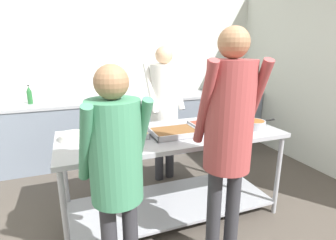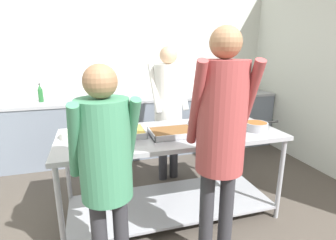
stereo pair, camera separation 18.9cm
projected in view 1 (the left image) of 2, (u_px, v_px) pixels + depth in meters
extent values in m
cube|color=silver|center=(124.00, 70.00, 4.31)|extent=(4.76, 0.06, 2.65)
cube|color=silver|center=(323.00, 75.00, 3.53)|extent=(0.06, 3.61, 2.65)
cube|color=slate|center=(131.00, 127.00, 4.21)|extent=(4.60, 0.62, 0.89)
cube|color=#9EA0A8|center=(130.00, 99.00, 4.08)|extent=(4.60, 0.65, 0.04)
cube|color=black|center=(113.00, 100.00, 3.99)|extent=(0.55, 0.44, 0.02)
cube|color=#9EA0A8|center=(172.00, 134.00, 2.54)|extent=(2.12, 0.87, 0.04)
cube|color=#9EA0A8|center=(171.00, 202.00, 2.74)|extent=(2.04, 0.79, 0.02)
cylinder|color=#9EA0A8|center=(65.00, 221.00, 1.97)|extent=(0.04, 0.04, 0.85)
cylinder|color=#9EA0A8|center=(278.00, 176.00, 2.66)|extent=(0.04, 0.04, 0.85)
cylinder|color=#9EA0A8|center=(65.00, 176.00, 2.66)|extent=(0.04, 0.04, 0.85)
cylinder|color=#9EA0A8|center=(234.00, 150.00, 3.35)|extent=(0.04, 0.04, 0.85)
cylinder|color=white|center=(75.00, 139.00, 2.34)|extent=(0.26, 0.26, 0.01)
cylinder|color=white|center=(74.00, 138.00, 2.33)|extent=(0.25, 0.25, 0.01)
cylinder|color=white|center=(74.00, 137.00, 2.33)|extent=(0.25, 0.25, 0.01)
cylinder|color=white|center=(74.00, 135.00, 2.33)|extent=(0.25, 0.25, 0.01)
cylinder|color=white|center=(74.00, 134.00, 2.32)|extent=(0.25, 0.25, 0.01)
cube|color=#9EA0A8|center=(121.00, 136.00, 2.41)|extent=(0.47, 0.33, 0.01)
cube|color=gold|center=(120.00, 134.00, 2.40)|extent=(0.45, 0.31, 0.04)
cube|color=#9EA0A8|center=(124.00, 140.00, 2.26)|extent=(0.47, 0.01, 0.05)
cube|color=#9EA0A8|center=(117.00, 129.00, 2.55)|extent=(0.47, 0.01, 0.05)
cube|color=#9EA0A8|center=(95.00, 137.00, 2.32)|extent=(0.01, 0.33, 0.05)
cube|color=#9EA0A8|center=(145.00, 131.00, 2.48)|extent=(0.01, 0.33, 0.05)
cube|color=#9EA0A8|center=(174.00, 135.00, 2.46)|extent=(0.42, 0.31, 0.01)
cube|color=brown|center=(174.00, 132.00, 2.45)|extent=(0.39, 0.29, 0.04)
cube|color=#9EA0A8|center=(180.00, 137.00, 2.32)|extent=(0.42, 0.01, 0.05)
cube|color=#9EA0A8|center=(168.00, 128.00, 2.59)|extent=(0.42, 0.01, 0.05)
cube|color=#9EA0A8|center=(153.00, 135.00, 2.38)|extent=(0.01, 0.31, 0.05)
cube|color=#9EA0A8|center=(193.00, 130.00, 2.52)|extent=(0.01, 0.31, 0.05)
cube|color=#9EA0A8|center=(210.00, 128.00, 2.68)|extent=(0.38, 0.32, 0.01)
cube|color=#B23D2D|center=(211.00, 125.00, 2.67)|extent=(0.36, 0.29, 0.04)
cube|color=#9EA0A8|center=(218.00, 130.00, 2.53)|extent=(0.38, 0.01, 0.05)
cube|color=#9EA0A8|center=(203.00, 122.00, 2.81)|extent=(0.38, 0.01, 0.05)
cube|color=#9EA0A8|center=(194.00, 127.00, 2.61)|extent=(0.01, 0.32, 0.05)
cube|color=#9EA0A8|center=(226.00, 124.00, 2.73)|extent=(0.01, 0.32, 0.05)
cylinder|color=#9EA0A8|center=(254.00, 124.00, 2.66)|extent=(0.23, 0.23, 0.08)
cylinder|color=brown|center=(254.00, 121.00, 2.65)|extent=(0.20, 0.20, 0.01)
cylinder|color=black|center=(269.00, 120.00, 2.71)|extent=(0.14, 0.02, 0.02)
cylinder|color=#2D2D33|center=(213.00, 218.00, 2.01)|extent=(0.11, 0.11, 0.84)
cylinder|color=#2D2D33|center=(232.00, 216.00, 2.04)|extent=(0.11, 0.11, 0.84)
cylinder|color=#993D3D|center=(205.00, 105.00, 1.75)|extent=(0.13, 0.35, 0.62)
cylinder|color=#993D3D|center=(254.00, 103.00, 1.82)|extent=(0.13, 0.35, 0.62)
cylinder|color=#993D3D|center=(229.00, 116.00, 1.81)|extent=(0.34, 0.34, 0.77)
sphere|color=#8C6647|center=(234.00, 43.00, 1.68)|extent=(0.21, 0.21, 0.21)
cylinder|color=#2D2D33|center=(131.00, 240.00, 1.87)|extent=(0.11, 0.11, 0.72)
cylinder|color=#3D7F5B|center=(85.00, 145.00, 1.54)|extent=(0.12, 0.31, 0.54)
cylinder|color=#3D7F5B|center=(141.00, 135.00, 1.71)|extent=(0.12, 0.31, 0.54)
cylinder|color=#3D7F5B|center=(115.00, 151.00, 1.65)|extent=(0.34, 0.34, 0.66)
sphere|color=#8C6647|center=(111.00, 82.00, 1.53)|extent=(0.21, 0.21, 0.21)
cylinder|color=#2D2D33|center=(170.00, 149.00, 3.45)|extent=(0.11, 0.11, 0.78)
cylinder|color=#2D2D33|center=(159.00, 152.00, 3.38)|extent=(0.11, 0.11, 0.78)
cylinder|color=silver|center=(177.00, 86.00, 3.28)|extent=(0.12, 0.33, 0.58)
cylinder|color=silver|center=(151.00, 88.00, 3.11)|extent=(0.12, 0.33, 0.58)
cylinder|color=silver|center=(164.00, 94.00, 3.22)|extent=(0.35, 0.35, 0.72)
sphere|color=tan|center=(164.00, 55.00, 3.10)|extent=(0.21, 0.21, 0.21)
cylinder|color=#23602D|center=(30.00, 97.00, 3.60)|extent=(0.07, 0.07, 0.18)
cone|color=#23602D|center=(29.00, 89.00, 3.57)|extent=(0.06, 0.06, 0.07)
cylinder|color=black|center=(28.00, 85.00, 3.56)|extent=(0.03, 0.03, 0.02)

